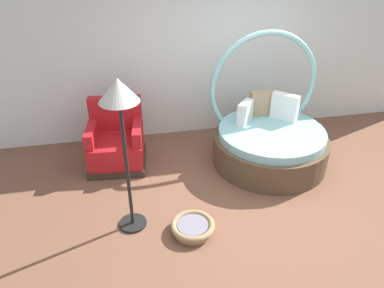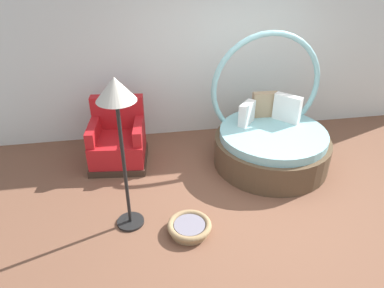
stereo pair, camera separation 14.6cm
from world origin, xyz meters
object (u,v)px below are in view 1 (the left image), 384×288
round_daybed (269,138)px  pet_basket (193,227)px  red_armchair (117,143)px  floor_lamp (120,106)px

round_daybed → pet_basket: (-1.41, -1.28, -0.30)m
red_armchair → floor_lamp: bearing=-84.8°
pet_basket → round_daybed: bearing=42.3°
red_armchair → floor_lamp: size_ratio=0.52×
round_daybed → floor_lamp: (-2.08, -1.02, 1.16)m
red_armchair → pet_basket: size_ratio=1.84×
red_armchair → floor_lamp: (0.13, -1.39, 1.20)m
floor_lamp → red_armchair: bearing=95.2°
pet_basket → red_armchair: bearing=115.6°
pet_basket → floor_lamp: (-0.67, 0.26, 1.46)m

